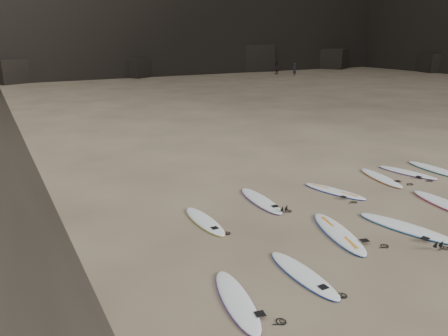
% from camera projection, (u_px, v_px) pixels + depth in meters
% --- Properties ---
extents(ground, '(240.00, 240.00, 0.00)m').
position_uv_depth(ground, '(370.00, 235.00, 11.51)').
color(ground, '#897559').
rests_on(ground, ground).
extents(surfboard_0, '(1.02, 2.36, 0.08)m').
position_uv_depth(surfboard_0, '(237.00, 300.00, 8.61)').
color(surfboard_0, white).
rests_on(surfboard_0, ground).
extents(surfboard_1, '(0.57, 2.30, 0.08)m').
position_uv_depth(surfboard_1, '(303.00, 274.00, 9.54)').
color(surfboard_1, white).
rests_on(surfboard_1, ground).
extents(surfboard_2, '(1.33, 2.72, 0.10)m').
position_uv_depth(surfboard_2, '(339.00, 233.00, 11.51)').
color(surfboard_2, white).
rests_on(surfboard_2, ground).
extents(surfboard_3, '(1.34, 2.79, 0.10)m').
position_uv_depth(surfboard_3, '(406.00, 227.00, 11.82)').
color(surfboard_3, white).
rests_on(surfboard_3, ground).
extents(surfboard_4, '(1.04, 2.79, 0.10)m').
position_uv_depth(surfboard_4, '(448.00, 205.00, 13.38)').
color(surfboard_4, white).
rests_on(surfboard_4, ground).
extents(surfboard_5, '(0.54, 2.21, 0.08)m').
position_uv_depth(surfboard_5, '(205.00, 221.00, 12.26)').
color(surfboard_5, white).
rests_on(surfboard_5, ground).
extents(surfboard_6, '(0.79, 2.48, 0.09)m').
position_uv_depth(surfboard_6, '(261.00, 200.00, 13.75)').
color(surfboard_6, white).
rests_on(surfboard_6, ground).
extents(surfboard_7, '(1.19, 2.33, 0.08)m').
position_uv_depth(surfboard_7, '(335.00, 191.00, 14.56)').
color(surfboard_7, white).
rests_on(surfboard_7, ground).
extents(surfboard_8, '(1.04, 2.40, 0.08)m').
position_uv_depth(surfboard_8, '(381.00, 178.00, 15.91)').
color(surfboard_8, white).
rests_on(surfboard_8, ground).
extents(surfboard_9, '(1.07, 2.35, 0.08)m').
position_uv_depth(surfboard_9, '(407.00, 172.00, 16.52)').
color(surfboard_9, white).
rests_on(surfboard_9, ground).
extents(surfboard_10, '(0.74, 2.66, 0.09)m').
position_uv_depth(surfboard_10, '(437.00, 170.00, 16.82)').
color(surfboard_10, white).
rests_on(surfboard_10, ground).
extents(person_a, '(0.65, 0.53, 1.54)m').
position_uv_depth(person_a, '(294.00, 69.00, 54.20)').
color(person_a, '#222228').
rests_on(person_a, ground).
extents(person_b, '(0.67, 0.84, 1.65)m').
position_uv_depth(person_b, '(277.00, 68.00, 55.79)').
color(person_b, black).
rests_on(person_b, ground).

